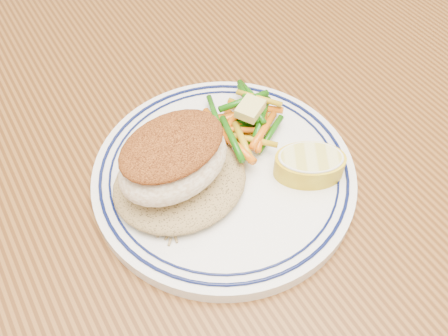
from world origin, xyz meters
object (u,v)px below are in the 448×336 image
lemon_wedge (310,164)px  plate (224,175)px  rice_pilaf (180,180)px  fish_fillet (173,158)px  vegetable_pile (242,123)px  dining_table (226,241)px

lemon_wedge → plate: bearing=146.9°
rice_pilaf → fish_fillet: fish_fillet is taller
vegetable_pile → lemon_wedge: vegetable_pile is taller
dining_table → lemon_wedge: lemon_wedge is taller
dining_table → fish_fillet: fish_fillet is taller
vegetable_pile → lemon_wedge: size_ratio=1.29×
vegetable_pile → fish_fillet: bearing=-162.3°
plate → fish_fillet: fish_fillet is taller
dining_table → plate: bearing=70.5°
plate → dining_table: bearing=-109.5°
fish_fillet → lemon_wedge: bearing=-23.4°
plate → vegetable_pile: size_ratio=2.35×
rice_pilaf → vegetable_pile: size_ratio=1.17×
fish_fillet → lemon_wedge: 0.13m
dining_table → rice_pilaf: rice_pilaf is taller
dining_table → fish_fillet: bearing=158.4°
rice_pilaf → fish_fillet: (-0.00, 0.00, 0.03)m
fish_fillet → vegetable_pile: 0.10m
dining_table → vegetable_pile: 0.14m
plate → lemon_wedge: bearing=-33.1°
dining_table → plate: plate is taller
fish_fillet → plate: bearing=-7.0°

